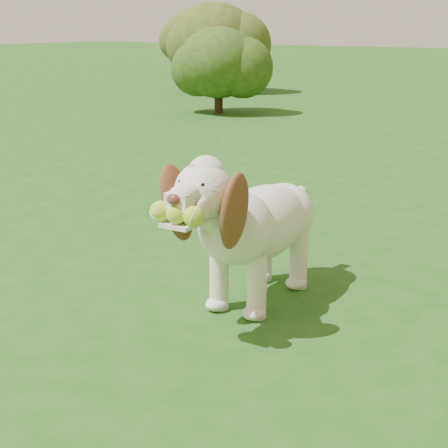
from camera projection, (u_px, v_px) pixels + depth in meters
The scene contains 5 objects.
ground at pixel (191, 279), 4.02m from camera, with size 80.00×80.00×0.00m, color #1D4E16.
dog at pixel (251, 220), 3.53m from camera, with size 0.47×1.33×0.87m.
shrub_a at pixel (219, 63), 11.17m from camera, with size 1.35×1.35×1.40m.
shrub_e at pixel (215, 40), 14.60m from camera, with size 1.82×1.82×1.88m.
shrub_g at pixel (195, 36), 19.80m from camera, with size 1.79×1.79×1.86m.
Camera 1 is at (2.28, -3.00, 1.44)m, focal length 55.00 mm.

